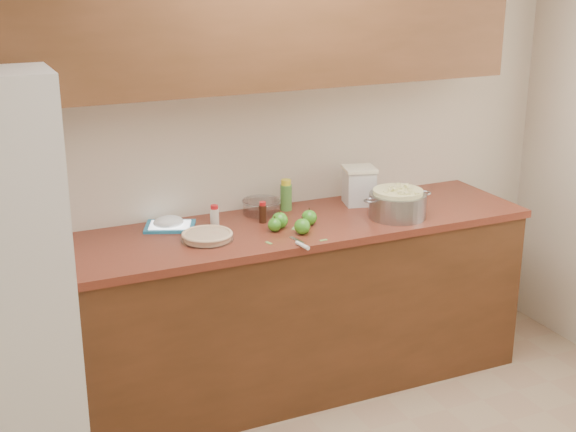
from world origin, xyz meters
name	(u,v)px	position (x,y,z in m)	size (l,w,h in m)	color
room_shell	(460,248)	(0.00, 0.00, 1.30)	(3.60, 3.60, 3.60)	tan
counter_run	(281,307)	(0.00, 1.48, 0.46)	(2.64, 0.68, 0.92)	#572E18
upper_cabinets	(267,14)	(0.00, 1.63, 1.95)	(2.60, 0.34, 0.70)	brown
pie	(207,236)	(-0.41, 1.41, 0.94)	(0.25, 0.25, 0.04)	silver
colander	(397,204)	(0.60, 1.34, 0.99)	(0.40, 0.30, 0.15)	gray
flour_canister	(359,185)	(0.54, 1.63, 1.02)	(0.20, 0.20, 0.21)	silver
tablet	(170,226)	(-0.53, 1.66, 0.93)	(0.30, 0.27, 0.02)	teal
paring_knife	(302,245)	(-0.04, 1.15, 0.93)	(0.05, 0.20, 0.02)	gray
lemon_bottle	(286,195)	(0.13, 1.69, 1.00)	(0.06, 0.06, 0.17)	#4C8C38
cinnamon_shaker	(215,216)	(-0.31, 1.60, 0.97)	(0.04, 0.04, 0.11)	beige
vanilla_bottle	(263,213)	(-0.07, 1.55, 0.97)	(0.04, 0.04, 0.11)	black
mixing_bowl	(261,206)	(-0.02, 1.68, 0.96)	(0.21, 0.21, 0.08)	silver
paper_towel	(168,222)	(-0.53, 1.66, 0.95)	(0.15, 0.13, 0.06)	white
apple_left	(275,225)	(-0.07, 1.40, 0.95)	(0.07, 0.07, 0.08)	#3C9421
apple_center	(280,220)	(-0.03, 1.43, 0.96)	(0.08, 0.08, 0.09)	#3C9421
apple_front	(302,226)	(0.04, 1.30, 0.96)	(0.08, 0.08, 0.09)	#3C9421
apple_extra	(309,218)	(0.13, 1.41, 0.96)	(0.08, 0.08, 0.09)	#3C9421
peel_a	(323,240)	(0.09, 1.18, 0.92)	(0.04, 0.02, 0.00)	#7FB055
peel_b	(294,228)	(0.04, 1.39, 0.92)	(0.04, 0.02, 0.00)	#7FB055
peel_c	(269,243)	(-0.16, 1.25, 0.92)	(0.04, 0.02, 0.00)	#7FB055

